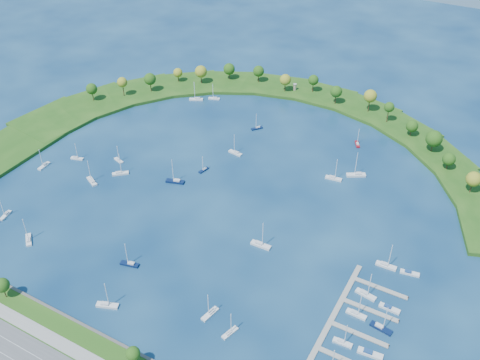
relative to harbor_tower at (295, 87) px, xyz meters
The scene contains 34 objects.
ground 115.07m from the harbor_tower, 82.99° to the right, with size 700.00×700.00×0.00m, color #082347.
breakwater 73.02m from the harbor_tower, 116.27° to the right, with size 286.74×247.64×2.00m.
breakwater_trees 27.99m from the harbor_tower, 71.58° to the right, with size 238.79×87.55×14.88m.
harbor_tower is the anchor object (origin of this frame).
dock_system 201.38m from the harbor_tower, 60.44° to the right, with size 24.28×82.00×1.60m.
moored_boat_0 66.29m from the harbor_tower, 141.59° to the right, with size 9.06×6.26×13.08m.
moored_boat_1 196.91m from the harbor_tower, 110.12° to the right, with size 3.64×7.56×10.71m.
moored_boat_2 98.78m from the harbor_tower, 46.16° to the right, with size 10.20×7.53×14.90m.
moored_boat_3 194.31m from the harbor_tower, 75.21° to the right, with size 3.84×8.50×12.07m.
moored_boat_4 137.52m from the harbor_tower, 107.66° to the right, with size 8.08×7.55×12.71m.
moored_boat_5 152.29m from the harbor_tower, 109.19° to the right, with size 9.08×6.17×13.07m.
moored_boat_6 181.81m from the harbor_tower, 88.42° to the right, with size 8.62×4.18×12.21m.
moored_boat_7 151.72m from the harbor_tower, 71.19° to the right, with size 9.51×2.84×13.90m.
moored_boat_8 99.32m from the harbor_tower, 53.57° to the right, with size 8.93×3.47×12.80m.
moored_boat_9 123.32m from the harbor_tower, 95.60° to the right, with size 10.02×5.46×14.19m.
moored_boat_10 84.06m from the harbor_tower, 88.60° to the right, with size 8.57×3.52×12.23m.
moored_boat_11 106.69m from the harbor_tower, 92.53° to the right, with size 3.14×6.70×9.50m.
moored_boat_12 131.79m from the harbor_tower, 112.56° to the right, with size 7.08×3.83×10.02m.
moored_boat_13 167.31m from the harbor_tower, 119.51° to the right, with size 2.74×7.97×11.51m.
moored_boat_14 54.55m from the harbor_tower, 140.91° to the right, with size 7.75×4.50×11.00m.
moored_boat_15 197.22m from the harbor_tower, 103.11° to the right, with size 7.89×7.29×12.36m.
moored_boat_16 149.83m from the harbor_tower, 118.71° to the right, with size 7.45×3.96×10.55m.
moored_boat_17 201.32m from the harbor_tower, 72.39° to the right, with size 3.96×7.58×10.73m.
moored_boat_19 54.20m from the harbor_tower, 89.98° to the right, with size 5.92×6.78×10.39m.
moored_boat_20 72.05m from the harbor_tower, 35.37° to the right, with size 5.02×7.04×10.22m.
moored_boat_21 204.52m from the harbor_tower, 86.75° to the right, with size 9.22×5.53×13.11m.
docked_boat_4 201.60m from the harbor_tower, 60.40° to the right, with size 7.44×2.28×10.85m.
docked_boat_5 206.72m from the harbor_tower, 57.85° to the right, with size 9.46×3.36×1.89m.
docked_boat_6 188.54m from the harbor_tower, 58.12° to the right, with size 8.24×2.62×11.98m.
docked_boat_7 195.80m from the harbor_tower, 55.80° to the right, with size 8.97×3.67×12.80m.
docked_boat_8 178.91m from the harbor_tower, 56.19° to the right, with size 9.03×3.88×12.85m.
docked_boat_9 186.77m from the harbor_tower, 53.90° to the right, with size 8.46×2.63×1.71m.
docked_boat_10 164.23m from the harbor_tower, 51.62° to the right, with size 8.97×2.76×13.08m.
docked_boat_11 170.05m from the harbor_tower, 48.83° to the right, with size 8.30×3.50×1.64m.
Camera 1 is at (113.33, -188.94, 167.79)m, focal length 40.37 mm.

